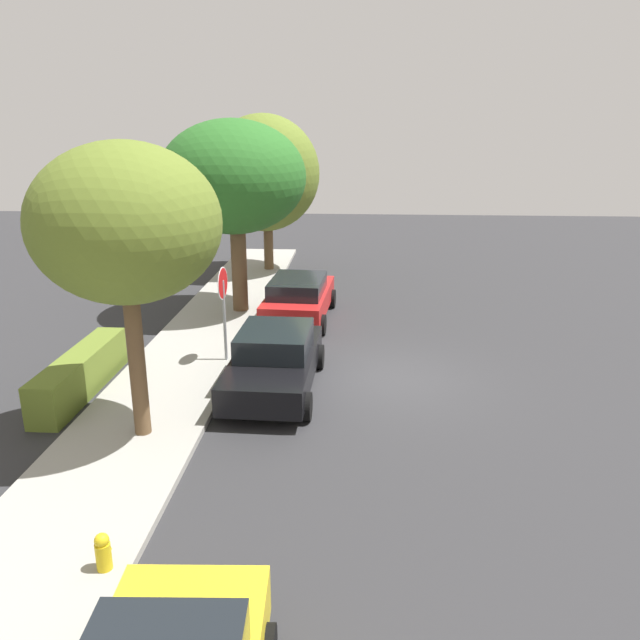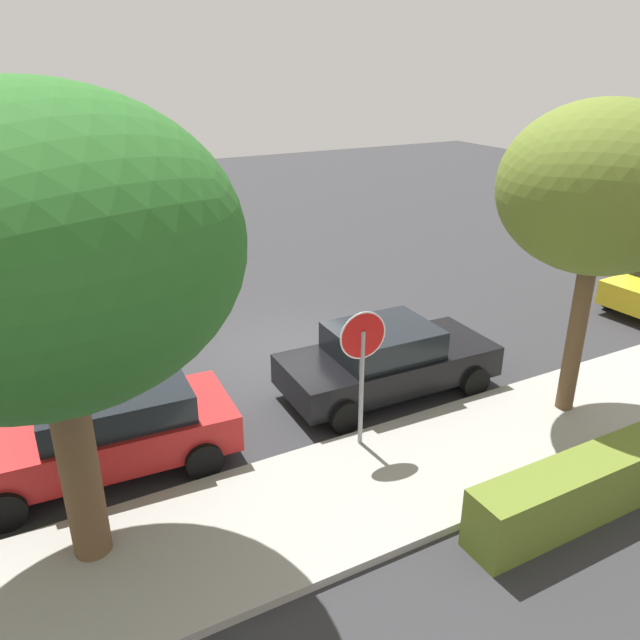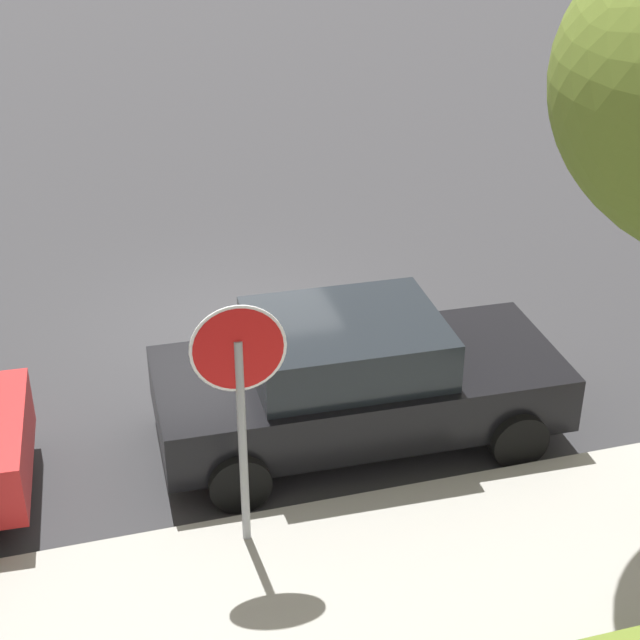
% 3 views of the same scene
% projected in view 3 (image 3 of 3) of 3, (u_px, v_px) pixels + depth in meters
% --- Properties ---
extents(ground_plane, '(60.00, 60.00, 0.00)m').
position_uv_depth(ground_plane, '(231.00, 329.00, 13.31)').
color(ground_plane, '#2D2D30').
extents(sidewalk_curb, '(32.00, 2.82, 0.14)m').
position_uv_depth(sidewalk_curb, '(348.00, 607.00, 8.71)').
color(sidewalk_curb, '#9E9B93').
rests_on(sidewalk_curb, ground_plane).
extents(stop_sign, '(0.85, 0.08, 2.66)m').
position_uv_depth(stop_sign, '(240.00, 387.00, 8.60)').
color(stop_sign, gray).
rests_on(stop_sign, ground_plane).
extents(parked_car_black, '(4.52, 2.21, 1.50)m').
position_uv_depth(parked_car_black, '(355.00, 378.00, 10.78)').
color(parked_car_black, black).
rests_on(parked_car_black, ground_plane).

